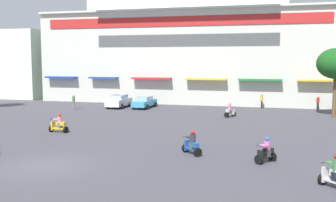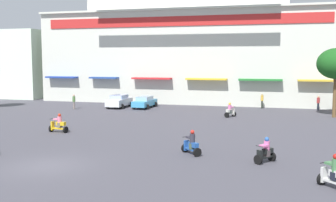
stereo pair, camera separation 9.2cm
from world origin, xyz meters
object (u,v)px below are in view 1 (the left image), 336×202
Objects in this scene: scooter_rider_5 at (266,152)px; plaza_tree_1 at (336,64)px; parked_car_1 at (144,102)px; scooter_rider_0 at (59,125)px; pedestrian_2 at (74,101)px; parked_car_0 at (119,101)px; scooter_rider_3 at (334,174)px; pedestrian_1 at (318,102)px; scooter_rider_4 at (230,111)px; pedestrian_0 at (262,100)px; scooter_rider_1 at (192,145)px.

plaza_tree_1 is at bearing 72.86° from scooter_rider_5.
parked_car_1 is (-20.52, 2.44, -4.54)m from plaza_tree_1.
pedestrian_2 is at bearing 113.98° from scooter_rider_0.
parked_car_0 is 16.51m from scooter_rider_0.
scooter_rider_3 reaches higher than scooter_rider_0.
plaza_tree_1 reaches higher than pedestrian_1.
pedestrian_1 reaches higher than parked_car_0.
scooter_rider_0 is (-21.92, -14.47, -4.62)m from plaza_tree_1.
scooter_rider_3 is 1.10× the size of scooter_rider_4.
plaza_tree_1 is 21.09m from scooter_rider_5.
plaza_tree_1 is 26.67m from scooter_rider_0.
scooter_rider_5 is (14.45, -22.09, -0.12)m from parked_car_1.
scooter_rider_4 is (-6.87, 20.93, -0.06)m from scooter_rider_3.
pedestrian_1 is at bearing 8.95° from parked_car_0.
scooter_rider_3 is 29.22m from pedestrian_0.
pedestrian_2 is at bearing -178.29° from plaza_tree_1.
pedestrian_1 is at bearing 43.66° from scooter_rider_0.
plaza_tree_1 reaches higher than pedestrian_0.
scooter_rider_0 is 1.07× the size of scooter_rider_5.
pedestrian_0 is at bearing 98.03° from scooter_rider_3.
pedestrian_1 is (22.58, 3.56, 0.16)m from parked_car_0.
scooter_rider_1 is at bearing -45.71° from pedestrian_2.
scooter_rider_4 is 18.14m from pedestrian_2.
pedestrian_0 is at bearing 92.45° from scooter_rider_5.
parked_car_1 is 3.01× the size of scooter_rider_1.
pedestrian_2 is (-6.07, 13.64, 0.35)m from scooter_rider_0.
scooter_rider_0 is at bearing 154.58° from scooter_rider_3.
pedestrian_1 is (5.09, 25.17, 0.35)m from scooter_rider_5.
pedestrian_1 is (-0.97, 5.52, -4.32)m from plaza_tree_1.
plaza_tree_1 is at bearing 33.44° from scooter_rider_0.
scooter_rider_5 is at bearing -56.80° from parked_car_1.
scooter_rider_0 is at bearing -94.74° from parked_car_1.
pedestrian_2 is (-21.92, 18.82, 0.39)m from scooter_rider_5.
scooter_rider_0 is at bearing -146.56° from plaza_tree_1.
pedestrian_2 is at bearing 174.73° from scooter_rider_4.
plaza_tree_1 is 9.95m from pedestrian_0.
scooter_rider_0 is at bearing -136.34° from pedestrian_1.
pedestrian_2 is at bearing -163.12° from pedestrian_0.
scooter_rider_5 is at bearing -18.09° from scooter_rider_0.
scooter_rider_3 is at bearing -81.97° from pedestrian_0.
scooter_rider_4 is (10.59, -4.94, -0.11)m from parked_car_1.
pedestrian_0 is at bearing 82.37° from scooter_rider_1.
scooter_rider_5 is (17.49, -21.61, -0.19)m from parked_car_0.
scooter_rider_4 is at bearing -18.13° from parked_car_0.
scooter_rider_3 is (20.50, -25.40, -0.12)m from parked_car_0.
parked_car_1 is 2.78× the size of pedestrian_1.
plaza_tree_1 is 4.50× the size of scooter_rider_1.
scooter_rider_0 is 1.02× the size of scooter_rider_1.
scooter_rider_5 is at bearing -10.32° from scooter_rider_1.
pedestrian_0 reaches higher than parked_car_1.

